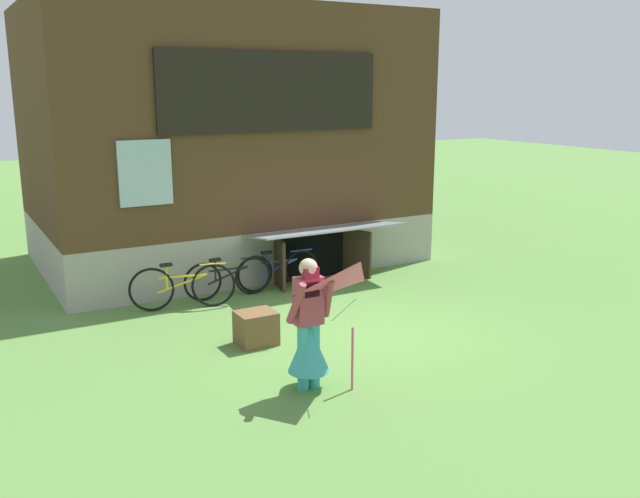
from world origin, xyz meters
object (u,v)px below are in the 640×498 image
object	(u,v)px
bicycle_blue	(278,270)
person	(309,335)
kite	(360,294)
wooden_crate	(256,328)
bicycle_black	(228,278)
bicycle_yellow	(183,287)

from	to	relation	value
bicycle_blue	person	bearing A→B (deg)	-108.99
person	kite	distance (m)	0.90
person	bicycle_blue	world-z (taller)	person
wooden_crate	kite	bearing A→B (deg)	-81.65
kite	wooden_crate	distance (m)	2.52
bicycle_blue	wooden_crate	size ratio (longest dim) A/B	2.94
person	wooden_crate	world-z (taller)	person
person	wooden_crate	distance (m)	1.78
person	kite	xyz separation A→B (m)	(0.39, -0.54, 0.60)
person	wooden_crate	bearing A→B (deg)	93.15
bicycle_blue	wooden_crate	xyz separation A→B (m)	(-1.54, -2.38, -0.12)
bicycle_blue	bicycle_black	xyz separation A→B (m)	(-1.02, -0.04, -0.00)
kite	bicycle_yellow	distance (m)	4.52
bicycle_blue	bicycle_yellow	bearing A→B (deg)	-169.61
bicycle_black	bicycle_yellow	xyz separation A→B (m)	(-0.91, -0.23, 0.03)
bicycle_black	wooden_crate	xyz separation A→B (m)	(-0.52, -2.34, -0.12)
bicycle_yellow	wooden_crate	distance (m)	2.15
kite	bicycle_black	world-z (taller)	kite
bicycle_blue	bicycle_yellow	world-z (taller)	bicycle_yellow
bicycle_black	wooden_crate	bearing A→B (deg)	-99.14
person	wooden_crate	xyz separation A→B (m)	(0.06, 1.72, -0.46)
bicycle_black	bicycle_blue	bearing A→B (deg)	5.89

